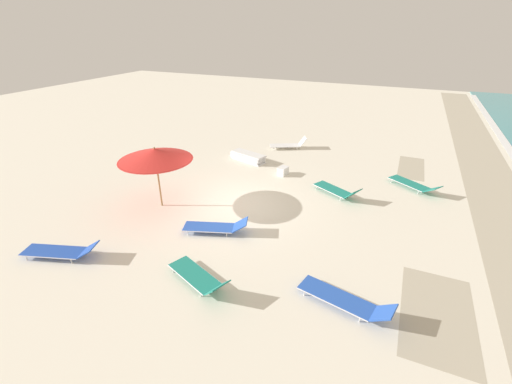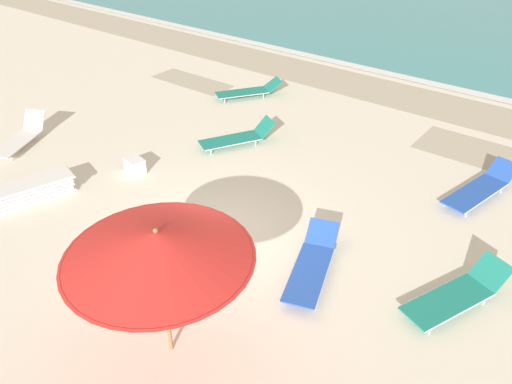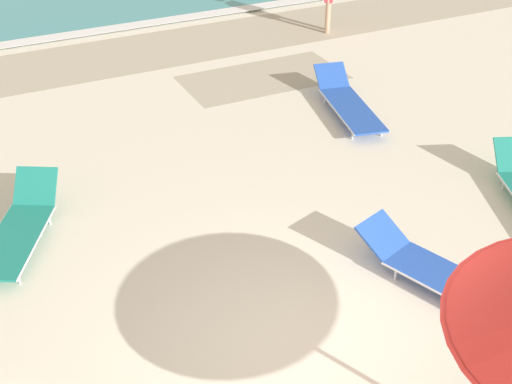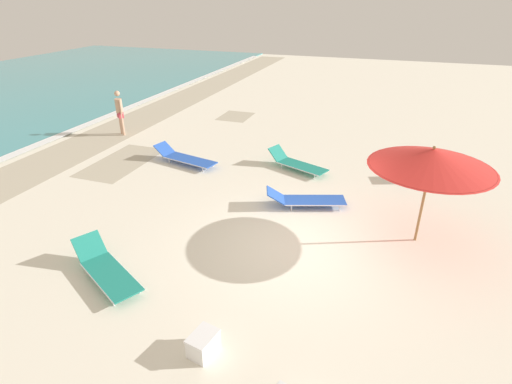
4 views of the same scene
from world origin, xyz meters
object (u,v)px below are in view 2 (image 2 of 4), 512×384
sun_lounger_near_water_left (457,294)px  sun_lounger_beside_umbrella (312,264)px  sun_lounger_mid_beach_solo (249,91)px  sun_lounger_under_umbrella (481,188)px  sun_lounger_near_water_right (238,137)px  sun_lounger_mid_beach_pair_b (20,137)px  cooler_box (135,165)px  lounger_stack (30,191)px  beach_umbrella (157,245)px

sun_lounger_near_water_left → sun_lounger_beside_umbrella: bearing=-138.2°
sun_lounger_near_water_left → sun_lounger_mid_beach_solo: sun_lounger_near_water_left is taller
sun_lounger_under_umbrella → sun_lounger_near_water_right: bearing=-154.0°
sun_lounger_near_water_right → sun_lounger_beside_umbrella: bearing=-7.2°
sun_lounger_mid_beach_solo → sun_lounger_mid_beach_pair_b: (-2.73, -6.38, 0.02)m
sun_lounger_beside_umbrella → sun_lounger_near_water_left: bearing=0.6°
sun_lounger_mid_beach_solo → cooler_box: bearing=-47.7°
lounger_stack → cooler_box: lounger_stack is taller
beach_umbrella → sun_lounger_under_umbrella: (2.41, 7.29, -1.83)m
sun_lounger_under_umbrella → sun_lounger_near_water_right: 6.08m
sun_lounger_under_umbrella → cooler_box: 8.07m
lounger_stack → sun_lounger_mid_beach_solo: 7.66m
sun_lounger_near_water_right → cooler_box: sun_lounger_near_water_right is taller
cooler_box → sun_lounger_near_water_left: bearing=14.2°
beach_umbrella → sun_lounger_mid_beach_pair_b: 8.61m
beach_umbrella → sun_lounger_mid_beach_solo: size_ratio=1.25×
lounger_stack → sun_lounger_near_water_left: size_ratio=0.95×
beach_umbrella → cooler_box: size_ratio=4.71×
sun_lounger_near_water_right → sun_lounger_mid_beach_solo: (-1.85, 2.80, -0.01)m
sun_lounger_near_water_left → sun_lounger_mid_beach_solo: (-8.49, 5.07, -0.01)m
sun_lounger_mid_beach_solo → sun_lounger_beside_umbrella: bearing=-9.8°
sun_lounger_under_umbrella → sun_lounger_mid_beach_solo: sun_lounger_under_umbrella is taller
sun_lounger_mid_beach_pair_b → lounger_stack: bearing=-53.5°
lounger_stack → sun_lounger_mid_beach_solo: sun_lounger_mid_beach_solo is taller
lounger_stack → sun_lounger_beside_umbrella: bearing=32.1°
sun_lounger_under_umbrella → sun_lounger_mid_beach_pair_b: sun_lounger_mid_beach_pair_b is taller
beach_umbrella → sun_lounger_mid_beach_solo: 10.37m
beach_umbrella → sun_lounger_mid_beach_solo: (-5.36, 8.69, -1.83)m
sun_lounger_beside_umbrella → sun_lounger_near_water_left: size_ratio=1.03×
beach_umbrella → sun_lounger_near_water_left: bearing=49.1°
sun_lounger_beside_umbrella → sun_lounger_mid_beach_pair_b: (-8.87, -0.47, 0.02)m
lounger_stack → sun_lounger_near_water_right: bearing=84.1°
sun_lounger_near_water_right → sun_lounger_mid_beach_pair_b: (-4.58, -3.58, 0.01)m
beach_umbrella → sun_lounger_beside_umbrella: (0.78, 2.78, -1.83)m
sun_lounger_beside_umbrella → sun_lounger_mid_beach_solo: 8.52m
sun_lounger_under_umbrella → sun_lounger_near_water_right: size_ratio=1.16×
sun_lounger_near_water_left → cooler_box: (-7.70, -0.39, -0.03)m
lounger_stack → sun_lounger_mid_beach_pair_b: bearing=169.9°
lounger_stack → sun_lounger_near_water_left: bearing=33.2°
beach_umbrella → lounger_stack: beach_umbrella is taller
sun_lounger_mid_beach_pair_b → sun_lounger_beside_umbrella: bearing=-23.8°
sun_lounger_mid_beach_solo → cooler_box: sun_lounger_mid_beach_solo is taller
beach_umbrella → sun_lounger_beside_umbrella: bearing=74.2°
sun_lounger_near_water_left → sun_lounger_mid_beach_solo: size_ratio=1.01×
sun_lounger_beside_umbrella → sun_lounger_near_water_left: 2.50m
sun_lounger_under_umbrella → sun_lounger_near_water_left: sun_lounger_near_water_left is taller
lounger_stack → cooler_box: 2.40m
sun_lounger_beside_umbrella → sun_lounger_near_water_right: 5.30m
beach_umbrella → sun_lounger_near_water_right: 7.09m
sun_lounger_beside_umbrella → cooler_box: sun_lounger_beside_umbrella is taller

